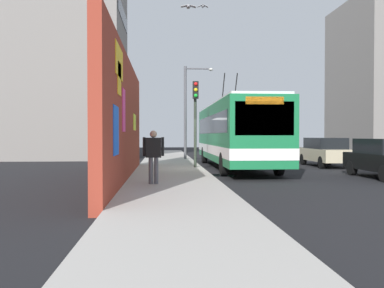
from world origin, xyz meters
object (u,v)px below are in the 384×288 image
(pedestrian_near_wall, at_px, (153,152))
(traffic_light, at_px, (195,109))
(parked_car_champagne, at_px, (325,151))
(city_bus, at_px, (235,132))
(street_lamp, at_px, (189,105))

(pedestrian_near_wall, xyz_separation_m, traffic_light, (6.90, -1.90, 1.82))
(parked_car_champagne, relative_size, pedestrian_near_wall, 2.52)
(city_bus, distance_m, traffic_light, 2.67)
(parked_car_champagne, height_order, street_lamp, street_lamp)
(pedestrian_near_wall, bearing_deg, traffic_light, -15.41)
(street_lamp, bearing_deg, city_bus, -161.76)
(city_bus, relative_size, street_lamp, 2.07)
(traffic_light, bearing_deg, parked_car_champagne, -74.84)
(parked_car_champagne, distance_m, pedestrian_near_wall, 12.84)
(city_bus, bearing_deg, pedestrian_near_wall, 153.23)
(city_bus, bearing_deg, parked_car_champagne, -80.60)
(city_bus, distance_m, street_lamp, 6.70)
(traffic_light, height_order, street_lamp, street_lamp)
(traffic_light, xyz_separation_m, street_lamp, (7.24, -0.14, 0.73))
(city_bus, distance_m, pedestrian_near_wall, 9.02)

